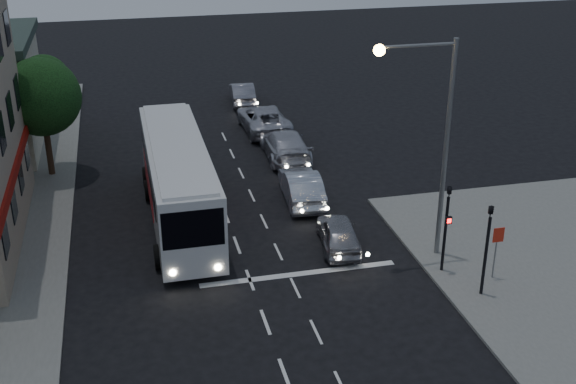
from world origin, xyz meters
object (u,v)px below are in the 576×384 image
object	(u,v)px
regulatory_sign	(497,244)
streetlight	(433,126)
car_suv	(339,233)
car_extra	(242,93)
car_sedan_b	(285,145)
car_sedan_c	(264,119)
traffic_signal_side	(488,239)
tour_bus	(178,179)
car_sedan_a	(301,187)
traffic_signal_main	(447,218)
street_tree	(41,93)

from	to	relation	value
regulatory_sign	streetlight	size ratio (longest dim) A/B	0.24
car_suv	car_extra	xyz separation A→B (m)	(-0.26, 21.79, 0.06)
car_sedan_b	car_sedan_c	world-z (taller)	car_sedan_b
car_extra	regulatory_sign	world-z (taller)	regulatory_sign
traffic_signal_side	regulatory_sign	world-z (taller)	traffic_signal_side
tour_bus	car_sedan_a	xyz separation A→B (m)	(5.95, 0.67, -1.27)
car_sedan_b	tour_bus	bearing A→B (deg)	46.97
car_sedan_b	car_sedan_c	xyz separation A→B (m)	(-0.22, 4.93, -0.02)
traffic_signal_main	street_tree	xyz separation A→B (m)	(-15.81, 14.25, 2.08)
traffic_signal_main	regulatory_sign	xyz separation A→B (m)	(1.70, -1.01, -0.82)
car_sedan_a	car_sedan_b	bearing A→B (deg)	-91.29
car_suv	car_extra	bearing A→B (deg)	-81.19
tour_bus	car_extra	bearing A→B (deg)	70.70
car_suv	car_extra	world-z (taller)	car_extra
car_sedan_b	car_sedan_c	bearing A→B (deg)	-85.31
car_sedan_c	streetlight	bearing A→B (deg)	98.58
tour_bus	traffic_signal_side	distance (m)	13.97
car_sedan_a	car_extra	bearing A→B (deg)	-86.08
car_sedan_c	traffic_signal_main	xyz separation A→B (m)	(3.42, -18.74, 1.63)
car_sedan_a	traffic_signal_main	distance (m)	8.99
car_extra	traffic_signal_side	world-z (taller)	traffic_signal_side
car_suv	regulatory_sign	distance (m)	6.57
tour_bus	car_sedan_c	size ratio (longest dim) A/B	2.18
car_sedan_b	traffic_signal_side	distance (m)	16.34
street_tree	traffic_signal_main	bearing A→B (deg)	-42.03
car_suv	traffic_signal_main	distance (m)	4.88
car_suv	regulatory_sign	world-z (taller)	regulatory_sign
streetlight	street_tree	size ratio (longest dim) A/B	1.45
car_suv	traffic_signal_main	xyz separation A→B (m)	(3.40, -3.02, 1.76)
streetlight	car_suv	bearing A→B (deg)	153.05
traffic_signal_side	street_tree	size ratio (longest dim) A/B	0.66
car_suv	regulatory_sign	bearing A→B (deg)	149.77
tour_bus	traffic_signal_side	bearing A→B (deg)	-42.02
car_sedan_c	car_suv	bearing A→B (deg)	88.29
streetlight	traffic_signal_main	bearing A→B (deg)	-79.80
regulatory_sign	tour_bus	bearing A→B (deg)	143.82
car_sedan_c	traffic_signal_main	bearing A→B (deg)	98.57
tour_bus	traffic_signal_side	size ratio (longest dim) A/B	3.01
car_sedan_a	car_sedan_b	size ratio (longest dim) A/B	0.84
street_tree	car_sedan_a	bearing A→B (deg)	-27.42
traffic_signal_main	car_sedan_b	bearing A→B (deg)	103.03
car_sedan_b	streetlight	world-z (taller)	streetlight
car_suv	streetlight	bearing A→B (deg)	161.16
traffic_signal_main	streetlight	size ratio (longest dim) A/B	0.46
car_sedan_a	traffic_signal_main	bearing A→B (deg)	119.43
street_tree	tour_bus	bearing A→B (deg)	-48.60
car_sedan_c	street_tree	bearing A→B (deg)	18.16
traffic_signal_side	regulatory_sign	xyz separation A→B (m)	(1.00, 0.96, -0.82)
car_sedan_a	car_extra	distance (m)	16.81
car_sedan_a	street_tree	xyz separation A→B (m)	(-12.05, 6.25, 3.72)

